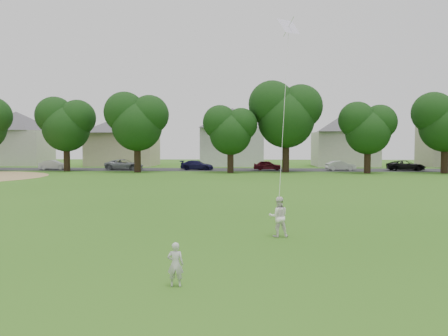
{
  "coord_description": "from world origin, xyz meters",
  "views": [
    {
      "loc": [
        1.95,
        -11.09,
        2.99
      ],
      "look_at": [
        1.29,
        2.0,
        2.3
      ],
      "focal_mm": 35.0,
      "sensor_mm": 36.0,
      "label": 1
    }
  ],
  "objects": [
    {
      "name": "ground",
      "position": [
        0.0,
        0.0,
        0.0
      ],
      "size": [
        160.0,
        160.0,
        0.0
      ],
      "primitive_type": "plane",
      "color": "#2D6216",
      "rests_on": "ground"
    },
    {
      "name": "street",
      "position": [
        0.0,
        42.0,
        0.01
      ],
      "size": [
        90.0,
        7.0,
        0.01
      ],
      "primitive_type": "cube",
      "color": "#2D2D30",
      "rests_on": "ground"
    },
    {
      "name": "toddler",
      "position": [
        0.47,
        -2.08,
        0.47
      ],
      "size": [
        0.35,
        0.24,
        0.95
      ],
      "primitive_type": "imported",
      "rotation": [
        0.0,
        0.0,
        3.18
      ],
      "color": "silver",
      "rests_on": "ground"
    },
    {
      "name": "older_boy",
      "position": [
        3.02,
        3.08,
        0.66
      ],
      "size": [
        0.69,
        0.56,
        1.31
      ],
      "primitive_type": "imported",
      "rotation": [
        0.0,
        0.0,
        3.25
      ],
      "color": "white",
      "rests_on": "ground"
    },
    {
      "name": "kite",
      "position": [
        3.3,
        4.6,
        4.26
      ],
      "size": [
        1.05,
        1.99,
        7.31
      ],
      "color": "white",
      "rests_on": "ground"
    },
    {
      "name": "tree_row",
      "position": [
        1.4,
        36.46,
        5.89
      ],
      "size": [
        79.33,
        8.53,
        10.36
      ],
      "color": "black",
      "rests_on": "ground"
    },
    {
      "name": "parked_cars",
      "position": [
        -2.84,
        41.0,
        0.6
      ],
      "size": [
        54.9,
        2.36,
        1.27
      ],
      "color": "black",
      "rests_on": "ground"
    },
    {
      "name": "house_row",
      "position": [
        1.43,
        52.0,
        4.98
      ],
      "size": [
        77.62,
        14.25,
        10.49
      ],
      "color": "beige",
      "rests_on": "ground"
    }
  ]
}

